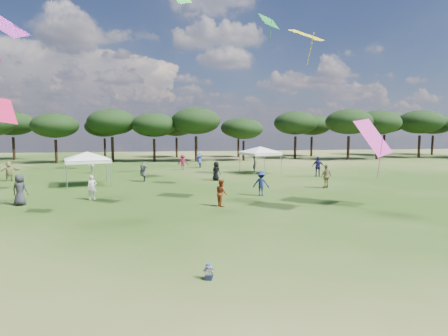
# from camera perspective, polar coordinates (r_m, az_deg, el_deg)

# --- Properties ---
(ground) EXTENTS (140.00, 140.00, 0.00)m
(ground) POSITION_cam_1_polar(r_m,az_deg,el_deg) (9.82, 0.08, -20.80)
(ground) COLOR #2F4E17
(ground) RESTS_ON ground
(tree_line) EXTENTS (108.78, 17.63, 7.77)m
(tree_line) POSITION_cam_1_polar(r_m,az_deg,el_deg) (56.22, -5.48, 6.80)
(tree_line) COLOR black
(tree_line) RESTS_ON ground
(tent_left) EXTENTS (6.57, 6.57, 3.00)m
(tent_left) POSITION_cam_1_polar(r_m,az_deg,el_deg) (31.64, -20.13, 2.13)
(tent_left) COLOR gray
(tent_left) RESTS_ON ground
(tent_right) EXTENTS (6.28, 6.28, 3.06)m
(tent_right) POSITION_cam_1_polar(r_m,az_deg,el_deg) (38.20, 5.54, 3.11)
(tent_right) COLOR gray
(tent_right) RESTS_ON ground
(toddler) EXTENTS (0.36, 0.39, 0.49)m
(toddler) POSITION_cam_1_polar(r_m,az_deg,el_deg) (11.48, -2.34, -15.57)
(toddler) COLOR black
(toddler) RESTS_ON ground
(festival_crowd) EXTENTS (29.21, 24.12, 1.90)m
(festival_crowd) POSITION_cam_1_polar(r_m,az_deg,el_deg) (33.50, -10.05, -0.34)
(festival_crowd) COLOR beige
(festival_crowd) RESTS_ON ground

